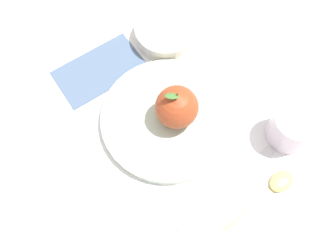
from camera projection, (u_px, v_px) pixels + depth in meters
ground_plane at (167, 130)px, 0.68m from camera, size 2.40×2.40×0.00m
dinner_plate at (168, 118)px, 0.68m from camera, size 0.26×0.26×0.02m
apple at (177, 107)px, 0.64m from camera, size 0.08×0.08×0.09m
side_bowl at (166, 32)px, 0.75m from camera, size 0.13×0.13×0.04m
cup at (292, 127)px, 0.64m from camera, size 0.08×0.08×0.07m
knife at (219, 198)px, 0.62m from camera, size 0.22×0.10×0.01m
spoon at (273, 189)px, 0.63m from camera, size 0.18×0.08×0.01m
linen_napkin at (100, 70)px, 0.74m from camera, size 0.20×0.15×0.00m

